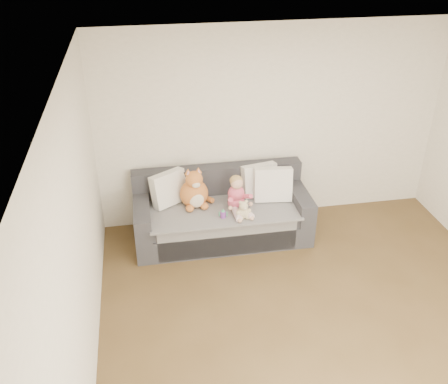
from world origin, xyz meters
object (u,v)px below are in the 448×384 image
at_px(toddler, 237,196).
at_px(teddy_bear, 243,211).
at_px(plush_cat, 195,192).
at_px(sippy_cup, 223,213).
at_px(sofa, 221,215).

xyz_separation_m(toddler, teddy_bear, (0.03, -0.21, -0.09)).
relative_size(toddler, plush_cat, 0.86).
relative_size(teddy_bear, sippy_cup, 2.10).
relative_size(plush_cat, sippy_cup, 4.63).
distance_m(sofa, teddy_bear, 0.50).
bearing_deg(plush_cat, toddler, -27.81).
height_order(sofa, toddler, toddler).
bearing_deg(plush_cat, sippy_cup, -56.37).
bearing_deg(toddler, teddy_bear, -90.03).
distance_m(toddler, teddy_bear, 0.23).
relative_size(toddler, sippy_cup, 3.98).
bearing_deg(sippy_cup, sofa, 83.94).
height_order(plush_cat, sippy_cup, plush_cat).
xyz_separation_m(sofa, teddy_bear, (0.20, -0.37, 0.26)).
bearing_deg(sippy_cup, teddy_bear, -11.68).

